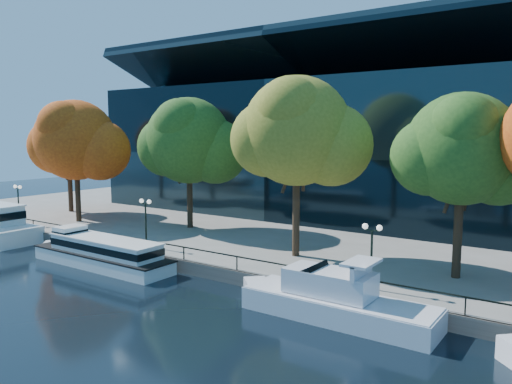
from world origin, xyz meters
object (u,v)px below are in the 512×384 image
Objects in this scene: tree_3 at (298,134)px; lamp_2 at (372,241)px; tree_2 at (190,143)px; lamp_0 at (18,195)px; tour_boat at (99,251)px; cruiser_near at (330,299)px; tree_4 at (464,152)px; tree_0 at (69,145)px; lamp_1 at (146,212)px; tree_1 at (76,142)px.

lamp_2 is (7.81, -4.54, -6.44)m from tree_3.
tree_2 reaches higher than lamp_0.
tour_boat is at bearing -11.63° from lamp_0.
tree_4 is at bearing 61.00° from cruiser_near.
tree_0 is 9.65m from lamp_0.
lamp_0 is 1.00× the size of lamp_1.
tree_3 is (14.57, -3.93, 0.91)m from tree_2.
lamp_2 is (38.93, 0.00, 0.00)m from lamp_0.
tree_1 is 38.44m from tree_4.
lamp_1 is at bearing -15.83° from tree_1.
tree_0 is 2.89× the size of lamp_1.
tree_4 reaches higher than tour_boat.
tree_0 reaches higher than lamp_1.
cruiser_near is at bearing -10.08° from lamp_1.
tree_1 is 1.07× the size of tree_4.
lamp_1 is (1.52, 3.65, 2.80)m from tour_boat.
tree_3 is (33.45, -3.37, 1.43)m from tree_0.
lamp_2 reaches higher than cruiser_near.
tree_3 is 11.09m from lamp_2.
cruiser_near is at bearing -108.02° from lamp_2.
cruiser_near is 35.38m from tree_1.
cruiser_near is 3.07× the size of lamp_0.
lamp_2 is (34.60, -4.23, -5.52)m from tree_1.
tree_2 is at bearing 95.54° from tour_boat.
lamp_1 is at bearing -72.34° from tree_2.
tree_0 is at bearing 106.37° from lamp_0.
tree_2 is at bearing 19.11° from tree_1.
tree_3 reaches higher than cruiser_near.
tree_3 reaches higher than lamp_2.
tree_1 is at bearing -178.09° from tree_4.
tree_1 is (-13.40, 7.88, 8.32)m from tour_boat.
lamp_1 and lamp_2 have the same top height.
lamp_0 is at bearing -135.64° from tree_1.
tree_0 is 7.61m from tree_1.
lamp_0 is at bearing 168.37° from tour_boat.
lamp_1 is (21.57, -7.91, -5.02)m from tree_0.
tree_1 is 3.21× the size of lamp_2.
tree_3 reaches higher than lamp_1.
cruiser_near is 12.98m from tree_4.
tree_4 is at bearing 1.91° from tree_1.
tree_1 is at bearing -179.34° from tree_3.
cruiser_near is at bearing -15.60° from tree_0.
tree_3 is 3.41× the size of lamp_2.
tree_0 is (-20.05, 11.56, 7.82)m from tour_boat.
tour_boat is at bearing -84.46° from tree_2.
tour_boat is 1.13× the size of tree_2.
tour_boat is at bearing -148.57° from tree_3.
tree_4 is (4.89, 8.82, 8.18)m from cruiser_near.
tree_1 is 3.21× the size of lamp_0.
tree_4 is at bearing 7.34° from lamp_0.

